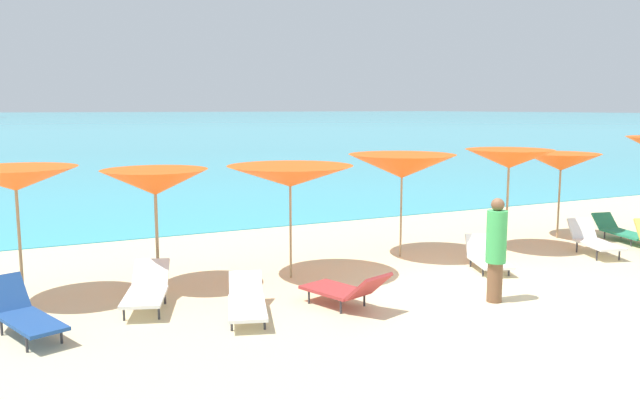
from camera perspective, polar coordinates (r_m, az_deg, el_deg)
name	(u,v)px	position (r m, az deg, el deg)	size (l,w,h in m)	color
ground_plane	(266,214)	(19.96, -4.78, -1.22)	(50.00, 100.00, 0.30)	beige
ocean_water	(26,117)	(235.49, -24.67, 6.72)	(650.00, 440.00, 0.02)	#38B7CC
umbrella_0	(15,179)	(11.13, -25.45, 1.67)	(1.98, 1.98, 2.19)	#9E7F59
umbrella_1	(155,182)	(11.25, -14.46, 1.52)	(1.84, 1.84, 2.08)	#9E7F59
umbrella_2	(290,176)	(11.61, -2.66, 2.12)	(2.30, 2.30, 2.08)	#9E7F59
umbrella_3	(402,166)	(13.40, 7.29, 2.99)	(2.27, 2.27, 2.16)	#9E7F59
umbrella_4	(509,159)	(14.41, 16.46, 3.52)	(1.98, 1.98, 2.22)	#9E7F59
umbrella_5	(561,162)	(16.25, 20.63, 3.18)	(1.82, 1.82, 2.04)	#9E7F59
lounge_chair_0	(594,240)	(14.91, 23.16, -3.27)	(1.00, 1.55, 0.68)	white
lounge_chair_1	(24,313)	(9.82, -24.82, -9.12)	(1.03, 1.74, 0.73)	#1E478C
lounge_chair_3	(247,301)	(9.81, -6.53, -8.92)	(1.02, 1.74, 0.51)	white
lounge_chair_4	(621,231)	(16.75, 25.21, -2.48)	(0.88, 1.73, 0.55)	#268C66
lounge_chair_5	(487,257)	(12.87, 14.63, -4.94)	(0.99, 1.38, 0.61)	white
lounge_chair_6	(346,289)	(10.13, 2.31, -7.90)	(1.04, 1.58, 0.65)	#A53333
lounge_chair_7	(147,289)	(10.48, -15.15, -7.63)	(1.07, 1.67, 0.62)	white
beachgoer_1	(496,247)	(10.67, 15.38, -4.08)	(0.32, 0.32, 1.70)	brown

